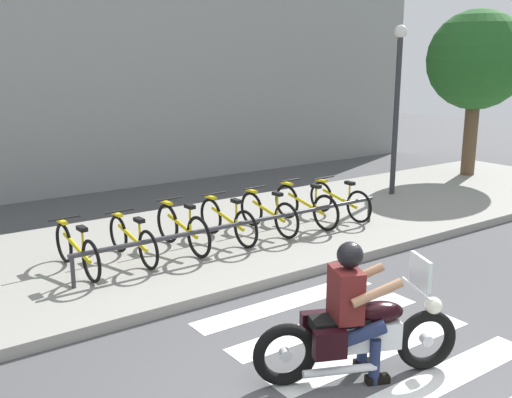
# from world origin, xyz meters

# --- Properties ---
(sidewalk) EXTENTS (24.00, 4.40, 0.15)m
(sidewalk) POSITION_xyz_m (0.00, 5.14, 0.07)
(sidewalk) COLOR gray
(sidewalk) RESTS_ON ground
(crosswalk_stripe_2) EXTENTS (2.80, 0.40, 0.01)m
(crosswalk_stripe_2) POSITION_xyz_m (0.98, 0.00, 0.00)
(crosswalk_stripe_2) COLOR white
(crosswalk_stripe_2) RESTS_ON ground
(crosswalk_stripe_3) EXTENTS (2.80, 0.40, 0.01)m
(crosswalk_stripe_3) POSITION_xyz_m (0.98, 0.80, 0.00)
(crosswalk_stripe_3) COLOR white
(crosswalk_stripe_3) RESTS_ON ground
(crosswalk_stripe_4) EXTENTS (2.80, 0.40, 0.01)m
(crosswalk_stripe_4) POSITION_xyz_m (0.98, 1.60, 0.00)
(crosswalk_stripe_4) COLOR white
(crosswalk_stripe_4) RESTS_ON ground
(crosswalk_stripe_5) EXTENTS (2.80, 0.40, 0.01)m
(crosswalk_stripe_5) POSITION_xyz_m (0.98, 2.40, 0.00)
(crosswalk_stripe_5) COLOR white
(crosswalk_stripe_5) RESTS_ON ground
(motorcycle) EXTENTS (2.03, 1.02, 1.25)m
(motorcycle) POSITION_xyz_m (0.40, 0.53, 0.46)
(motorcycle) COLOR black
(motorcycle) RESTS_ON ground
(rider) EXTENTS (0.75, 0.69, 1.45)m
(rider) POSITION_xyz_m (0.33, 0.56, 0.83)
(rider) COLOR #591919
(rider) RESTS_ON ground
(bicycle_0) EXTENTS (0.48, 1.65, 0.74)m
(bicycle_0) POSITION_xyz_m (-1.04, 4.74, 0.49)
(bicycle_0) COLOR black
(bicycle_0) RESTS_ON sidewalk
(bicycle_1) EXTENTS (0.48, 1.60, 0.72)m
(bicycle_1) POSITION_xyz_m (-0.18, 4.74, 0.48)
(bicycle_1) COLOR black
(bicycle_1) RESTS_ON sidewalk
(bicycle_2) EXTENTS (0.48, 1.63, 0.80)m
(bicycle_2) POSITION_xyz_m (0.68, 4.74, 0.51)
(bicycle_2) COLOR black
(bicycle_2) RESTS_ON sidewalk
(bicycle_3) EXTENTS (0.48, 1.65, 0.77)m
(bicycle_3) POSITION_xyz_m (1.54, 4.74, 0.50)
(bicycle_3) COLOR black
(bicycle_3) RESTS_ON sidewalk
(bicycle_4) EXTENTS (0.48, 1.62, 0.77)m
(bicycle_4) POSITION_xyz_m (2.39, 4.74, 0.50)
(bicycle_4) COLOR black
(bicycle_4) RESTS_ON sidewalk
(bicycle_5) EXTENTS (0.48, 1.73, 0.80)m
(bicycle_5) POSITION_xyz_m (3.25, 4.74, 0.51)
(bicycle_5) COLOR black
(bicycle_5) RESTS_ON sidewalk
(bicycle_6) EXTENTS (0.48, 1.63, 0.75)m
(bicycle_6) POSITION_xyz_m (4.11, 4.74, 0.50)
(bicycle_6) COLOR black
(bicycle_6) RESTS_ON sidewalk
(bike_rack) EXTENTS (5.75, 0.07, 0.49)m
(bike_rack) POSITION_xyz_m (1.54, 4.19, 0.58)
(bike_rack) COLOR #333338
(bike_rack) RESTS_ON sidewalk
(street_lamp) EXTENTS (0.28, 0.28, 3.87)m
(street_lamp) POSITION_xyz_m (6.51, 5.54, 2.38)
(street_lamp) COLOR #2D2D33
(street_lamp) RESTS_ON ground
(tree_near_rack) EXTENTS (2.53, 2.53, 4.40)m
(tree_near_rack) POSITION_xyz_m (9.91, 5.94, 3.10)
(tree_near_rack) COLOR brown
(tree_near_rack) RESTS_ON ground
(building_backdrop) EXTENTS (24.00, 1.20, 6.49)m
(building_backdrop) POSITION_xyz_m (0.00, 10.84, 3.24)
(building_backdrop) COLOR gray
(building_backdrop) RESTS_ON ground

